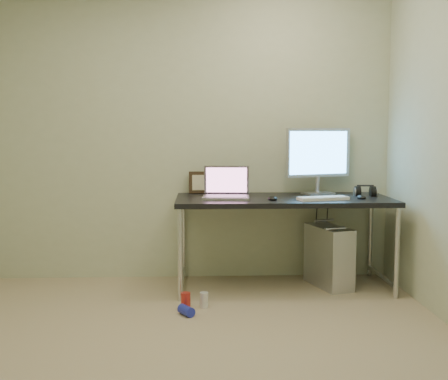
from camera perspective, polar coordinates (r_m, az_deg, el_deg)
floor at (r=3.41m, az=-4.12°, el=-16.24°), size 3.50×3.50×0.00m
wall_back at (r=4.90m, az=-3.58°, el=5.54°), size 3.50×0.02×2.50m
desk at (r=4.61m, az=6.05°, el=-1.65°), size 1.74×0.76×0.75m
tower_computer at (r=4.77m, az=10.59°, el=-6.64°), size 0.35×0.52×0.54m
cable_a at (r=5.03m, az=9.27°, el=-4.25°), size 0.01×0.16×0.69m
cable_b at (r=5.04m, az=10.32°, el=-4.49°), size 0.02×0.11×0.71m
can_red at (r=4.15m, az=-3.91°, el=-11.20°), size 0.09×0.09×0.13m
can_white at (r=4.19m, az=-2.04°, el=-11.10°), size 0.08×0.08×0.11m
can_blue at (r=4.03m, az=-3.85°, el=-12.13°), size 0.13×0.14×0.07m
laptop at (r=4.54m, az=0.23°, el=-0.05°), size 0.39×0.33×0.26m
monitor at (r=4.85m, az=9.56°, el=3.45°), size 0.58×0.25×0.56m
keyboard at (r=4.48m, az=10.03°, el=-0.84°), size 0.42×0.22×0.02m
mouse_right at (r=4.62m, az=13.80°, el=-0.63°), size 0.08×0.12×0.04m
mouse_left at (r=4.43m, az=4.95°, el=-0.75°), size 0.08×0.12×0.04m
headphones at (r=4.82m, az=14.15°, el=-0.22°), size 0.18×0.11×0.12m
picture_frame at (r=4.87m, az=-2.18°, el=0.77°), size 0.24×0.07×0.19m
webcam at (r=4.81m, az=1.10°, el=0.73°), size 0.05×0.04×0.13m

